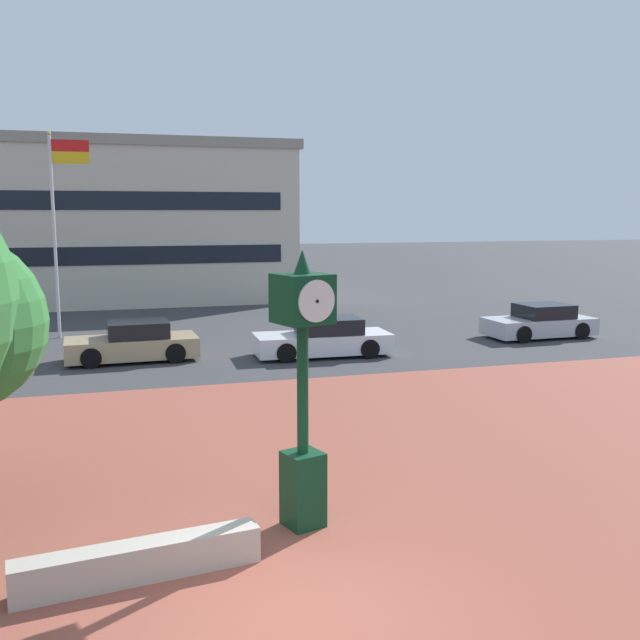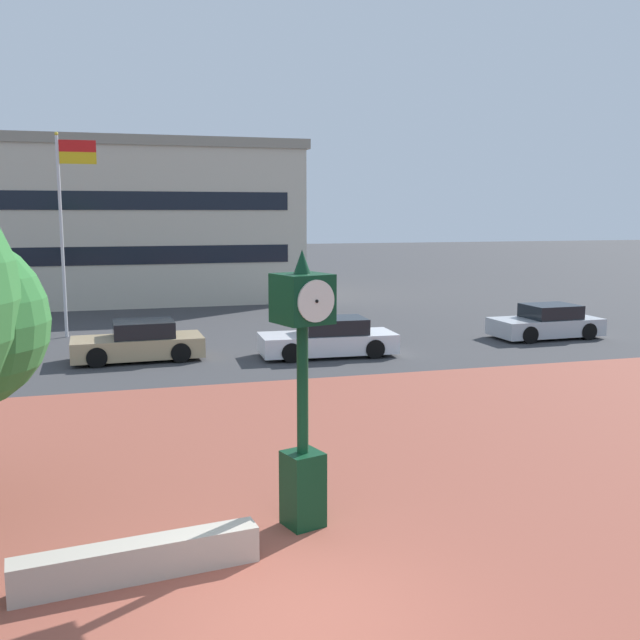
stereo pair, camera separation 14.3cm
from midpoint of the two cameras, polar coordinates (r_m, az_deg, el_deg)
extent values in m
plane|color=#38383A|center=(9.24, -2.24, -22.51)|extent=(200.00, 200.00, 0.00)
cube|color=brown|center=(12.76, -6.77, -13.46)|extent=(44.00, 15.99, 0.01)
cube|color=#ADA393|center=(10.22, -14.48, -18.00)|extent=(3.22, 0.81, 0.50)
cube|color=#0C381E|center=(11.30, -1.72, -13.22)|extent=(0.67, 0.67, 1.17)
cylinder|color=#0C381E|center=(10.81, -1.76, -5.44)|extent=(0.17, 0.17, 1.98)
cube|color=#0C381E|center=(10.57, -1.79, 1.71)|extent=(0.91, 0.91, 0.73)
cylinder|color=silver|center=(10.89, -2.85, 1.90)|extent=(0.59, 0.21, 0.61)
sphere|color=black|center=(10.91, -2.90, 1.91)|extent=(0.05, 0.05, 0.05)
cylinder|color=silver|center=(10.25, -0.67, 1.50)|extent=(0.59, 0.21, 0.61)
sphere|color=black|center=(10.24, -0.61, 1.49)|extent=(0.05, 0.05, 0.05)
cone|color=#0C381E|center=(10.52, -1.81, 4.64)|extent=(0.25, 0.25, 0.35)
cube|color=silver|center=(24.14, 0.01, -1.82)|extent=(4.58, 1.94, 0.64)
cube|color=black|center=(24.10, 0.53, -0.48)|extent=(2.14, 1.59, 0.56)
cylinder|color=black|center=(23.08, -2.87, -2.61)|extent=(0.65, 0.25, 0.64)
cylinder|color=black|center=(24.66, -3.61, -1.90)|extent=(0.65, 0.25, 0.64)
cylinder|color=black|center=(23.77, 3.77, -2.29)|extent=(0.65, 0.25, 0.64)
cylinder|color=black|center=(25.30, 2.64, -1.62)|extent=(0.65, 0.25, 0.64)
cube|color=#B7BABF|center=(28.95, 16.77, -0.45)|extent=(4.19, 2.02, 0.64)
cube|color=black|center=(28.99, 17.15, 0.66)|extent=(1.95, 1.68, 0.56)
cylinder|color=black|center=(27.53, 15.62, -1.10)|extent=(0.65, 0.24, 0.64)
cylinder|color=black|center=(28.99, 13.69, -0.56)|extent=(0.65, 0.24, 0.64)
cylinder|color=black|center=(29.03, 19.83, -0.81)|extent=(0.65, 0.24, 0.64)
cylinder|color=black|center=(30.41, 17.79, -0.31)|extent=(0.65, 0.24, 0.64)
cube|color=tan|center=(24.18, -14.82, -2.09)|extent=(4.21, 1.94, 0.64)
cube|color=black|center=(24.10, -14.38, -0.75)|extent=(1.96, 1.62, 0.56)
cylinder|color=black|center=(23.33, -17.83, -2.89)|extent=(0.65, 0.24, 0.64)
cylinder|color=black|center=(24.99, -17.87, -2.16)|extent=(0.65, 0.24, 0.64)
cylinder|color=black|center=(23.48, -11.54, -2.58)|extent=(0.65, 0.24, 0.64)
cylinder|color=black|center=(25.13, -12.00, -1.87)|extent=(0.65, 0.24, 0.64)
cylinder|color=silver|center=(29.10, -20.39, 6.07)|extent=(0.12, 0.12, 7.60)
sphere|color=gold|center=(29.23, -20.79, 13.65)|extent=(0.14, 0.14, 0.14)
cube|color=red|center=(29.15, -19.29, 12.89)|extent=(1.33, 0.02, 0.44)
cube|color=gold|center=(29.12, -19.24, 12.03)|extent=(1.33, 0.02, 0.44)
cube|color=beige|center=(41.79, -17.37, 7.07)|extent=(20.46, 10.13, 8.01)
cube|color=gray|center=(41.93, -17.63, 12.89)|extent=(20.87, 10.33, 0.50)
cube|color=black|center=(36.76, -17.39, 4.85)|extent=(18.41, 0.04, 0.90)
cube|color=black|center=(36.70, -17.57, 9.01)|extent=(18.41, 0.04, 0.90)
camera|label=1|loc=(0.07, -90.38, -0.06)|focal=40.46mm
camera|label=2|loc=(0.07, 89.62, 0.06)|focal=40.46mm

